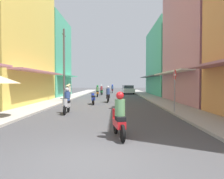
{
  "coord_description": "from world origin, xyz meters",
  "views": [
    {
      "loc": [
        0.69,
        -5.34,
        1.87
      ],
      "look_at": [
        0.38,
        15.14,
        1.26
      ],
      "focal_mm": 36.12,
      "sensor_mm": 36.0,
      "label": 1
    }
  ],
  "objects_px": {
    "motorbike_black": "(108,95)",
    "pedestrian_foreground": "(69,90)",
    "motorbike_green": "(102,90)",
    "pedestrian_crossing": "(68,91)",
    "motorbike_maroon": "(112,89)",
    "parked_car": "(128,89)",
    "motorbike_orange": "(97,91)",
    "motorbike_silver": "(67,102)",
    "utility_pole": "(64,65)",
    "street_sign_no_entry": "(175,85)",
    "motorbike_red": "(119,117)",
    "motorbike_blue": "(93,99)"
  },
  "relations": [
    {
      "from": "motorbike_red",
      "to": "motorbike_black",
      "type": "bearing_deg",
      "value": 93.38
    },
    {
      "from": "motorbike_maroon",
      "to": "street_sign_no_entry",
      "type": "distance_m",
      "value": 27.71
    },
    {
      "from": "motorbike_green",
      "to": "utility_pole",
      "type": "height_order",
      "value": "utility_pole"
    },
    {
      "from": "pedestrian_foreground",
      "to": "pedestrian_crossing",
      "type": "height_order",
      "value": "pedestrian_foreground"
    },
    {
      "from": "motorbike_maroon",
      "to": "street_sign_no_entry",
      "type": "relative_size",
      "value": 0.68
    },
    {
      "from": "motorbike_black",
      "to": "parked_car",
      "type": "distance_m",
      "value": 16.44
    },
    {
      "from": "parked_car",
      "to": "pedestrian_foreground",
      "type": "height_order",
      "value": "pedestrian_foreground"
    },
    {
      "from": "motorbike_silver",
      "to": "pedestrian_foreground",
      "type": "bearing_deg",
      "value": 100.95
    },
    {
      "from": "parked_car",
      "to": "pedestrian_foreground",
      "type": "relative_size",
      "value": 2.41
    },
    {
      "from": "motorbike_maroon",
      "to": "motorbike_black",
      "type": "distance_m",
      "value": 19.38
    },
    {
      "from": "motorbike_black",
      "to": "motorbike_red",
      "type": "bearing_deg",
      "value": -86.62
    },
    {
      "from": "motorbike_orange",
      "to": "motorbike_silver",
      "type": "relative_size",
      "value": 1.0
    },
    {
      "from": "utility_pole",
      "to": "motorbike_silver",
      "type": "bearing_deg",
      "value": -76.18
    },
    {
      "from": "parked_car",
      "to": "motorbike_orange",
      "type": "bearing_deg",
      "value": -119.91
    },
    {
      "from": "motorbike_black",
      "to": "street_sign_no_entry",
      "type": "xyz_separation_m",
      "value": [
        4.23,
        -8.0,
        1.01
      ]
    },
    {
      "from": "motorbike_red",
      "to": "motorbike_black",
      "type": "height_order",
      "value": "same"
    },
    {
      "from": "motorbike_black",
      "to": "parked_car",
      "type": "bearing_deg",
      "value": 80.32
    },
    {
      "from": "motorbike_maroon",
      "to": "pedestrian_foreground",
      "type": "relative_size",
      "value": 1.03
    },
    {
      "from": "motorbike_red",
      "to": "motorbike_silver",
      "type": "distance_m",
      "value": 6.72
    },
    {
      "from": "motorbike_blue",
      "to": "pedestrian_foreground",
      "type": "distance_m",
      "value": 7.94
    },
    {
      "from": "motorbike_black",
      "to": "street_sign_no_entry",
      "type": "relative_size",
      "value": 0.68
    },
    {
      "from": "parked_car",
      "to": "motorbike_green",
      "type": "bearing_deg",
      "value": -141.21
    },
    {
      "from": "motorbike_green",
      "to": "street_sign_no_entry",
      "type": "distance_m",
      "value": 21.63
    },
    {
      "from": "pedestrian_foreground",
      "to": "utility_pole",
      "type": "bearing_deg",
      "value": -84.41
    },
    {
      "from": "parked_car",
      "to": "utility_pole",
      "type": "xyz_separation_m",
      "value": [
        -7.08,
        -15.73,
        2.89
      ]
    },
    {
      "from": "motorbike_orange",
      "to": "street_sign_no_entry",
      "type": "relative_size",
      "value": 0.68
    },
    {
      "from": "motorbike_orange",
      "to": "utility_pole",
      "type": "height_order",
      "value": "utility_pole"
    },
    {
      "from": "pedestrian_foreground",
      "to": "street_sign_no_entry",
      "type": "xyz_separation_m",
      "value": [
        9.0,
        -13.07,
        0.73
      ]
    },
    {
      "from": "parked_car",
      "to": "pedestrian_crossing",
      "type": "distance_m",
      "value": 15.61
    },
    {
      "from": "motorbike_silver",
      "to": "motorbike_maroon",
      "type": "bearing_deg",
      "value": 84.97
    },
    {
      "from": "motorbike_orange",
      "to": "pedestrian_foreground",
      "type": "bearing_deg",
      "value": -132.16
    },
    {
      "from": "motorbike_orange",
      "to": "street_sign_no_entry",
      "type": "bearing_deg",
      "value": -70.18
    },
    {
      "from": "motorbike_black",
      "to": "parked_car",
      "type": "xyz_separation_m",
      "value": [
        2.77,
        16.21,
        0.04
      ]
    },
    {
      "from": "motorbike_red",
      "to": "motorbike_black",
      "type": "distance_m",
      "value": 13.89
    },
    {
      "from": "motorbike_green",
      "to": "motorbike_orange",
      "type": "bearing_deg",
      "value": -93.71
    },
    {
      "from": "parked_car",
      "to": "pedestrian_crossing",
      "type": "height_order",
      "value": "pedestrian_crossing"
    },
    {
      "from": "motorbike_maroon",
      "to": "parked_car",
      "type": "height_order",
      "value": "motorbike_maroon"
    },
    {
      "from": "motorbike_orange",
      "to": "motorbike_maroon",
      "type": "relative_size",
      "value": 1.0
    },
    {
      "from": "motorbike_silver",
      "to": "motorbike_green",
      "type": "distance_m",
      "value": 20.76
    },
    {
      "from": "motorbike_black",
      "to": "pedestrian_foreground",
      "type": "distance_m",
      "value": 6.96
    },
    {
      "from": "motorbike_black",
      "to": "street_sign_no_entry",
      "type": "bearing_deg",
      "value": -62.12
    },
    {
      "from": "motorbike_silver",
      "to": "parked_car",
      "type": "height_order",
      "value": "motorbike_silver"
    },
    {
      "from": "parked_car",
      "to": "utility_pole",
      "type": "distance_m",
      "value": 17.49
    },
    {
      "from": "motorbike_orange",
      "to": "parked_car",
      "type": "relative_size",
      "value": 0.42
    },
    {
      "from": "pedestrian_crossing",
      "to": "utility_pole",
      "type": "bearing_deg",
      "value": -87.66
    },
    {
      "from": "motorbike_maroon",
      "to": "parked_car",
      "type": "relative_size",
      "value": 0.43
    },
    {
      "from": "pedestrian_foreground",
      "to": "pedestrian_crossing",
      "type": "distance_m",
      "value": 2.76
    },
    {
      "from": "motorbike_green",
      "to": "pedestrian_foreground",
      "type": "height_order",
      "value": "pedestrian_foreground"
    },
    {
      "from": "motorbike_maroon",
      "to": "motorbike_silver",
      "type": "height_order",
      "value": "same"
    },
    {
      "from": "motorbike_green",
      "to": "street_sign_no_entry",
      "type": "xyz_separation_m",
      "value": [
        5.65,
        -20.85,
        1.01
      ]
    }
  ]
}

